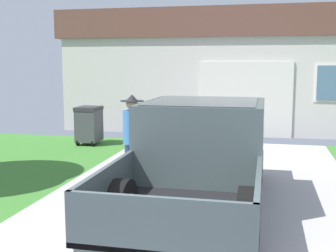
{
  "coord_description": "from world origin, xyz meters",
  "views": [
    {
      "loc": [
        0.98,
        -3.32,
        2.22
      ],
      "look_at": [
        -0.58,
        3.64,
        1.2
      ],
      "focal_mm": 46.75,
      "sensor_mm": 36.0,
      "label": 1
    }
  ],
  "objects": [
    {
      "name": "pickup_truck",
      "position": [
        0.03,
        3.38,
        0.74
      ],
      "size": [
        2.01,
        5.04,
        1.64
      ],
      "rotation": [
        0.0,
        0.0,
        -0.0
      ],
      "color": "#435151",
      "rests_on": "ground"
    },
    {
      "name": "person_with_hat",
      "position": [
        -1.38,
        4.2,
        0.92
      ],
      "size": [
        0.43,
        0.47,
        1.67
      ],
      "rotation": [
        0.0,
        0.0,
        -0.92
      ],
      "color": "navy",
      "rests_on": "ground"
    },
    {
      "name": "handbag",
      "position": [
        -1.36,
        3.95,
        0.14
      ],
      "size": [
        0.33,
        0.15,
        0.43
      ],
      "color": "beige",
      "rests_on": "ground"
    },
    {
      "name": "house_with_garage",
      "position": [
        -0.95,
        12.97,
        1.99
      ],
      "size": [
        9.67,
        5.98,
        3.93
      ],
      "color": "beige",
      "rests_on": "ground"
    },
    {
      "name": "wheeled_trash_bin",
      "position": [
        -3.76,
        7.83,
        0.57
      ],
      "size": [
        0.6,
        0.72,
        1.05
      ],
      "color": "#424247",
      "rests_on": "ground"
    }
  ]
}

